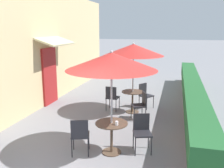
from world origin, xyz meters
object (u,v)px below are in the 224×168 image
object	(u,v)px
patio_umbrella_mid	(133,50)
cafe_chair_near_right	(142,130)
patio_table_near	(112,132)
cafe_chair_mid_back	(145,94)
cafe_chair_near_left	(80,134)
cafe_chair_mid_left	(112,96)
patio_umbrella_near	(112,61)
patio_table_mid	(132,98)
coffee_cup_near	(117,123)
cafe_chair_mid_right	(141,103)

from	to	relation	value
patio_umbrella_mid	cafe_chair_near_right	bearing A→B (deg)	-75.41
patio_table_near	cafe_chair_mid_back	xyz separation A→B (m)	(0.30, 3.54, 0.00)
cafe_chair_near_right	cafe_chair_mid_back	xyz separation A→B (m)	(-0.35, 3.25, 0.00)
cafe_chair_near_left	cafe_chair_mid_left	size ratio (longest dim) A/B	1.00
patio_umbrella_near	cafe_chair_mid_back	size ratio (longest dim) A/B	2.70
cafe_chair_near_left	cafe_chair_near_right	world-z (taller)	same
patio_umbrella_near	cafe_chair_mid_back	distance (m)	3.90
patio_table_near	patio_table_mid	bearing A→B (deg)	90.68
cafe_chair_near_right	coffee_cup_near	size ratio (longest dim) A/B	9.67
patio_table_mid	patio_umbrella_mid	xyz separation A→B (m)	(0.00, 0.00, 1.60)
patio_umbrella_mid	cafe_chair_mid_left	xyz separation A→B (m)	(-0.71, -0.02, -1.60)
patio_table_mid	cafe_chair_mid_right	xyz separation A→B (m)	(0.37, -0.61, 0.00)
cafe_chair_near_left	cafe_chair_near_right	distance (m)	1.42
cafe_chair_near_right	patio_table_near	bearing A→B (deg)	6.18
patio_table_near	cafe_chair_mid_left	world-z (taller)	cafe_chair_mid_left
patio_table_mid	patio_umbrella_mid	world-z (taller)	patio_umbrella_mid
cafe_chair_near_right	cafe_chair_mid_left	distance (m)	2.96
patio_umbrella_mid	cafe_chair_mid_back	distance (m)	1.75
coffee_cup_near	patio_umbrella_mid	bearing A→B (deg)	93.36
coffee_cup_near	cafe_chair_mid_back	bearing A→B (deg)	87.46
cafe_chair_mid_left	cafe_chair_mid_back	xyz separation A→B (m)	(1.05, 0.64, 0.00)
cafe_chair_mid_left	patio_umbrella_near	bearing A→B (deg)	-70.90
patio_umbrella_near	cafe_chair_mid_left	xyz separation A→B (m)	(-0.74, 2.90, -1.60)
patio_table_near	coffee_cup_near	world-z (taller)	coffee_cup_near
patio_table_near	patio_umbrella_near	size ratio (longest dim) A/B	0.31
patio_umbrella_near	patio_table_mid	xyz separation A→B (m)	(-0.03, 2.92, -1.60)
patio_umbrella_near	cafe_chair_near_right	xyz separation A→B (m)	(0.65, 0.28, -1.60)
patio_table_near	cafe_chair_near_right	xyz separation A→B (m)	(0.65, 0.28, 0.00)
coffee_cup_near	patio_table_mid	distance (m)	3.03
patio_umbrella_near	patio_table_mid	world-z (taller)	patio_umbrella_near
cafe_chair_near_right	coffee_cup_near	world-z (taller)	cafe_chair_near_right
patio_umbrella_near	cafe_chair_mid_back	world-z (taller)	patio_umbrella_near
cafe_chair_near_left	cafe_chair_mid_left	bearing A→B (deg)	74.26
patio_table_near	patio_umbrella_mid	xyz separation A→B (m)	(-0.03, 2.92, 1.60)
patio_table_near	cafe_chair_near_right	size ratio (longest dim) A/B	0.84
cafe_chair_mid_back	patio_table_mid	bearing A→B (deg)	6.18
patio_table_near	cafe_chair_mid_right	xyz separation A→B (m)	(0.34, 2.31, 0.00)
cafe_chair_near_right	patio_umbrella_mid	xyz separation A→B (m)	(-0.68, 2.63, 1.60)
patio_umbrella_near	patio_table_mid	size ratio (longest dim) A/B	3.21
patio_umbrella_mid	cafe_chair_mid_right	distance (m)	1.75
patio_table_mid	cafe_chair_mid_left	distance (m)	0.71
patio_table_near	cafe_chair_mid_right	world-z (taller)	cafe_chair_mid_right
patio_umbrella_near	cafe_chair_mid_right	bearing A→B (deg)	81.71
patio_table_near	cafe_chair_mid_back	distance (m)	3.55
cafe_chair_mid_back	cafe_chair_mid_right	bearing A→B (deg)	36.18
cafe_chair_near_left	patio_umbrella_mid	size ratio (longest dim) A/B	0.37
cafe_chair_mid_left	cafe_chair_mid_back	distance (m)	1.23
cafe_chair_mid_left	cafe_chair_mid_right	distance (m)	1.23
patio_umbrella_mid	cafe_chair_near_left	bearing A→B (deg)	-100.90
patio_table_near	cafe_chair_near_left	distance (m)	0.71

